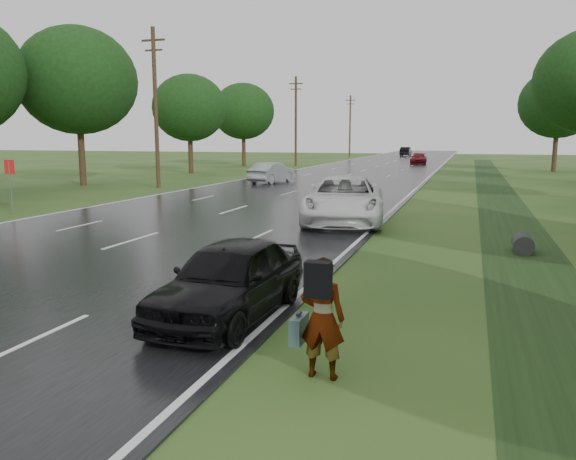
% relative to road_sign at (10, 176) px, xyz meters
% --- Properties ---
extents(road, '(14.00, 180.00, 0.04)m').
position_rel_road_sign_xyz_m(road, '(8.50, 33.00, -1.62)').
color(road, black).
rests_on(road, ground).
extents(edge_stripe_east, '(0.12, 180.00, 0.01)m').
position_rel_road_sign_xyz_m(edge_stripe_east, '(15.25, 33.00, -1.60)').
color(edge_stripe_east, silver).
rests_on(edge_stripe_east, road).
extents(edge_stripe_west, '(0.12, 180.00, 0.01)m').
position_rel_road_sign_xyz_m(edge_stripe_west, '(1.75, 33.00, -1.60)').
color(edge_stripe_west, silver).
rests_on(edge_stripe_west, road).
extents(center_line, '(0.12, 180.00, 0.01)m').
position_rel_road_sign_xyz_m(center_line, '(8.50, 33.00, -1.60)').
color(center_line, silver).
rests_on(center_line, road).
extents(drainage_ditch, '(2.20, 120.00, 0.56)m').
position_rel_road_sign_xyz_m(drainage_ditch, '(20.00, 6.71, -1.61)').
color(drainage_ditch, black).
rests_on(drainage_ditch, ground).
extents(road_sign, '(0.50, 0.06, 2.30)m').
position_rel_road_sign_xyz_m(road_sign, '(0.00, 0.00, 0.00)').
color(road_sign, slate).
rests_on(road_sign, ground).
extents(utility_pole_mid, '(1.60, 0.26, 10.00)m').
position_rel_road_sign_xyz_m(utility_pole_mid, '(-0.70, 13.00, 3.55)').
color(utility_pole_mid, '#332314').
rests_on(utility_pole_mid, ground).
extents(utility_pole_far, '(1.60, 0.26, 10.00)m').
position_rel_road_sign_xyz_m(utility_pole_far, '(-0.70, 43.00, 3.55)').
color(utility_pole_far, '#332314').
rests_on(utility_pole_far, ground).
extents(utility_pole_distant, '(1.60, 0.26, 10.00)m').
position_rel_road_sign_xyz_m(utility_pole_distant, '(-0.70, 73.00, 3.55)').
color(utility_pole_distant, '#332314').
rests_on(utility_pole_distant, ground).
extents(tree_east_f, '(7.20, 7.20, 9.62)m').
position_rel_road_sign_xyz_m(tree_east_f, '(26.00, 40.00, 4.73)').
color(tree_east_f, '#332314').
rests_on(tree_east_f, ground).
extents(tree_west_c, '(7.80, 7.80, 10.43)m').
position_rel_road_sign_xyz_m(tree_west_c, '(-6.50, 13.00, 5.27)').
color(tree_west_c, '#332314').
rests_on(tree_west_c, ground).
extents(tree_west_d, '(6.60, 6.60, 8.80)m').
position_rel_road_sign_xyz_m(tree_west_d, '(-5.70, 27.00, 4.18)').
color(tree_west_d, '#332314').
rests_on(tree_west_d, ground).
extents(tree_west_f, '(7.00, 7.00, 9.29)m').
position_rel_road_sign_xyz_m(tree_west_f, '(-6.30, 41.00, 4.49)').
color(tree_west_f, '#332314').
rests_on(tree_west_f, ground).
extents(pedestrian, '(0.74, 0.67, 1.67)m').
position_rel_road_sign_xyz_m(pedestrian, '(16.68, -11.91, -0.78)').
color(pedestrian, '#A5998C').
rests_on(pedestrian, ground).
extents(white_pickup, '(3.84, 6.62, 1.74)m').
position_rel_road_sign_xyz_m(white_pickup, '(14.00, 1.77, -0.73)').
color(white_pickup, silver).
rests_on(white_pickup, road).
extents(dark_sedan, '(1.82, 4.19, 1.41)m').
position_rel_road_sign_xyz_m(dark_sedan, '(14.50, -10.00, -0.90)').
color(dark_sedan, black).
rests_on(dark_sedan, road).
extents(silver_sedan, '(2.24, 4.61, 1.45)m').
position_rel_road_sign_xyz_m(silver_sedan, '(5.08, 18.62, -0.87)').
color(silver_sedan, gray).
rests_on(silver_sedan, road).
extents(far_car_red, '(2.02, 4.63, 1.32)m').
position_rel_road_sign_xyz_m(far_car_red, '(12.41, 50.93, -0.94)').
color(far_car_red, maroon).
rests_on(far_car_red, road).
extents(far_car_dark, '(1.64, 4.66, 1.53)m').
position_rel_road_sign_xyz_m(far_car_dark, '(7.50, 81.60, -0.84)').
color(far_car_dark, black).
rests_on(far_car_dark, road).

